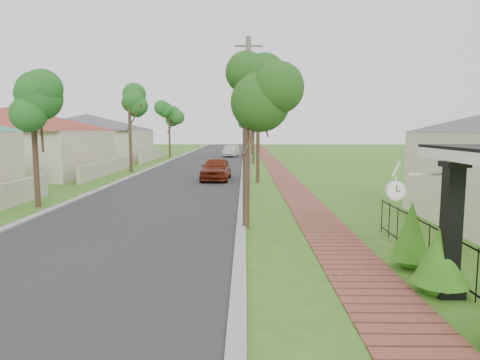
% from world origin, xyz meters
% --- Properties ---
extents(ground, '(160.00, 160.00, 0.00)m').
position_xyz_m(ground, '(0.00, 0.00, 0.00)').
color(ground, '#3A6919').
rests_on(ground, ground).
extents(road, '(7.00, 120.00, 0.02)m').
position_xyz_m(road, '(-3.00, 20.00, 0.00)').
color(road, '#28282B').
rests_on(road, ground).
extents(kerb_right, '(0.30, 120.00, 0.10)m').
position_xyz_m(kerb_right, '(0.65, 20.00, 0.00)').
color(kerb_right, '#9E9E99').
rests_on(kerb_right, ground).
extents(kerb_left, '(0.30, 120.00, 0.10)m').
position_xyz_m(kerb_left, '(-6.65, 20.00, 0.00)').
color(kerb_left, '#9E9E99').
rests_on(kerb_left, ground).
extents(sidewalk, '(1.50, 120.00, 0.03)m').
position_xyz_m(sidewalk, '(3.25, 20.00, 0.00)').
color(sidewalk, brown).
rests_on(sidewalk, ground).
extents(porch_post, '(0.48, 0.48, 2.52)m').
position_xyz_m(porch_post, '(4.55, -1.00, 1.12)').
color(porch_post, black).
rests_on(porch_post, ground).
extents(picket_fence, '(0.03, 8.02, 1.00)m').
position_xyz_m(picket_fence, '(4.90, -0.00, 0.53)').
color(picket_fence, black).
rests_on(picket_fence, ground).
extents(street_trees, '(10.70, 37.65, 5.89)m').
position_xyz_m(street_trees, '(-2.87, 26.84, 4.54)').
color(street_trees, '#382619').
rests_on(street_trees, ground).
extents(hedge_row, '(0.91, 4.52, 1.90)m').
position_xyz_m(hedge_row, '(4.45, -1.28, 0.75)').
color(hedge_row, '#1C6414').
rests_on(hedge_row, ground).
extents(far_house_red, '(15.56, 15.56, 4.60)m').
position_xyz_m(far_house_red, '(-14.97, 20.00, 2.34)').
color(far_house_red, beige).
rests_on(far_house_red, ground).
extents(far_house_grey, '(15.56, 15.56, 4.60)m').
position_xyz_m(far_house_grey, '(-14.97, 34.00, 2.34)').
color(far_house_grey, beige).
rests_on(far_house_grey, ground).
extents(parked_car_red, '(1.81, 4.18, 1.40)m').
position_xyz_m(parked_car_red, '(-1.00, 17.11, 0.70)').
color(parked_car_red, maroon).
rests_on(parked_car_red, ground).
extents(parked_car_white, '(1.86, 4.01, 1.27)m').
position_xyz_m(parked_car_white, '(-0.84, 39.50, 0.64)').
color(parked_car_white, silver).
rests_on(parked_car_white, ground).
extents(near_tree, '(2.00, 2.00, 5.13)m').
position_xyz_m(near_tree, '(0.80, 4.42, 4.08)').
color(near_tree, '#382619').
rests_on(near_tree, ground).
extents(utility_pole, '(1.20, 0.24, 7.00)m').
position_xyz_m(utility_pole, '(0.90, 10.00, 3.56)').
color(utility_pole, '#706257').
rests_on(utility_pole, ground).
extents(station_clock, '(1.04, 0.13, 0.53)m').
position_xyz_m(station_clock, '(3.70, -0.60, 1.95)').
color(station_clock, white).
rests_on(station_clock, ground).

